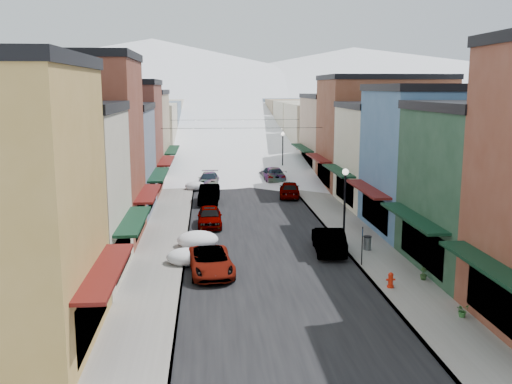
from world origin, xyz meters
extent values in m
cube|color=black|center=(0.00, 60.00, 0.01)|extent=(10.00, 160.00, 0.01)
cube|color=gray|center=(-6.60, 60.00, 0.07)|extent=(3.20, 160.00, 0.15)
cube|color=gray|center=(6.60, 60.00, 0.07)|extent=(3.20, 160.00, 0.15)
cube|color=slate|center=(-5.05, 60.00, 0.07)|extent=(0.10, 160.00, 0.15)
cube|color=slate|center=(5.05, 60.00, 0.07)|extent=(0.10, 160.00, 0.15)
cube|color=#5B120F|center=(-7.60, 4.00, 3.20)|extent=(1.20, 7.22, 0.15)
cube|color=beige|center=(-13.20, 12.50, 4.50)|extent=(10.00, 8.00, 9.00)
cube|color=black|center=(-13.20, 12.50, 9.25)|extent=(10.20, 8.20, 0.50)
cube|color=black|center=(-7.60, 12.50, 3.20)|extent=(1.20, 6.80, 0.15)
cube|color=brown|center=(-13.70, 20.50, 6.00)|extent=(11.00, 8.00, 12.00)
cube|color=black|center=(-13.70, 20.50, 12.25)|extent=(11.20, 8.20, 0.50)
cube|color=#5B120F|center=(-7.60, 20.50, 3.20)|extent=(1.20, 6.80, 0.15)
cube|color=slate|center=(-13.20, 29.00, 4.25)|extent=(10.00, 9.00, 8.50)
cube|color=black|center=(-13.20, 29.00, 8.75)|extent=(10.20, 9.20, 0.50)
cube|color=black|center=(-7.60, 29.00, 3.20)|extent=(1.20, 7.65, 0.15)
cube|color=brown|center=(-14.20, 38.00, 5.25)|extent=(12.00, 9.00, 10.50)
cube|color=black|center=(-14.20, 38.00, 10.75)|extent=(12.20, 9.20, 0.50)
cube|color=#5B120F|center=(-7.60, 38.00, 3.20)|extent=(1.20, 7.65, 0.15)
cube|color=tan|center=(-13.20, 48.00, 4.75)|extent=(10.00, 11.00, 9.50)
cube|color=black|center=(-13.20, 48.00, 9.75)|extent=(10.20, 11.20, 0.50)
cube|color=black|center=(-7.60, 48.00, 3.20)|extent=(1.20, 9.35, 0.15)
cube|color=black|center=(7.60, 3.00, 3.20)|extent=(1.20, 7.65, 0.15)
cube|color=#20442C|center=(13.20, 12.00, 4.50)|extent=(10.00, 9.00, 9.00)
cube|color=black|center=(7.60, 12.00, 3.20)|extent=(1.20, 7.65, 0.15)
cube|color=teal|center=(13.20, 21.00, 5.00)|extent=(10.00, 9.00, 10.00)
cube|color=black|center=(13.20, 21.00, 10.25)|extent=(10.20, 9.20, 0.50)
cube|color=#5B120F|center=(7.60, 21.00, 3.20)|extent=(1.20, 7.65, 0.15)
cube|color=beige|center=(13.70, 30.00, 4.25)|extent=(11.00, 9.00, 8.50)
cube|color=black|center=(13.70, 30.00, 8.75)|extent=(11.20, 9.20, 0.50)
cube|color=black|center=(7.60, 30.00, 3.20)|extent=(1.20, 7.65, 0.15)
cube|color=brown|center=(14.20, 39.00, 5.50)|extent=(12.00, 9.00, 11.00)
cube|color=black|center=(14.20, 39.00, 11.25)|extent=(12.20, 9.20, 0.50)
cube|color=#5B120F|center=(7.60, 39.00, 3.20)|extent=(1.20, 7.65, 0.15)
cube|color=tan|center=(13.20, 49.00, 4.50)|extent=(10.00, 11.00, 9.00)
cube|color=black|center=(13.20, 49.00, 9.25)|extent=(10.20, 11.20, 0.50)
cube|color=black|center=(7.60, 49.00, 3.20)|extent=(1.20, 9.35, 0.15)
cube|color=gray|center=(-12.50, 62.00, 4.00)|extent=(9.00, 13.00, 8.00)
cube|color=gray|center=(12.50, 62.00, 4.00)|extent=(9.00, 13.00, 8.00)
cube|color=gray|center=(-12.50, 76.00, 4.00)|extent=(9.00, 13.00, 8.00)
cube|color=gray|center=(12.50, 76.00, 4.00)|extent=(9.00, 13.00, 8.00)
cube|color=gray|center=(-12.50, 90.00, 4.00)|extent=(9.00, 13.00, 8.00)
cube|color=gray|center=(12.50, 90.00, 4.00)|extent=(9.00, 13.00, 8.00)
cube|color=gray|center=(-12.50, 104.00, 4.00)|extent=(9.00, 13.00, 8.00)
cube|color=gray|center=(12.50, 104.00, 4.00)|extent=(9.00, 13.00, 8.00)
cube|color=silver|center=(0.00, 225.00, 6.00)|extent=(360.00, 40.00, 12.00)
cone|color=white|center=(-30.00, 275.00, 17.00)|extent=(300.00, 300.00, 34.00)
cone|color=white|center=(70.00, 270.00, 15.00)|extent=(320.00, 320.00, 30.00)
cylinder|color=black|center=(0.00, 40.00, 6.20)|extent=(16.40, 0.04, 0.04)
cylinder|color=black|center=(0.00, 55.00, 6.20)|extent=(16.40, 0.04, 0.04)
imported|color=silver|center=(-3.50, 12.81, 0.70)|extent=(2.81, 5.26, 1.41)
imported|color=gray|center=(-3.50, 23.90, 0.76)|extent=(1.80, 4.45, 1.51)
imported|color=black|center=(-3.50, 32.65, 0.81)|extent=(2.04, 5.05, 1.63)
imported|color=gray|center=(-3.50, 41.35, 0.73)|extent=(2.37, 5.16, 1.46)
imported|color=black|center=(3.93, 16.37, 0.81)|extent=(2.14, 5.07, 1.63)
imported|color=gray|center=(4.08, 34.69, 0.79)|extent=(2.44, 4.84, 1.58)
imported|color=black|center=(3.50, 43.94, 0.83)|extent=(2.75, 5.85, 1.65)
imported|color=#AEB1B7|center=(-1.63, 60.47, 0.77)|extent=(2.14, 4.65, 1.55)
imported|color=silver|center=(0.66, 62.04, 0.84)|extent=(2.97, 6.14, 1.69)
cylinder|color=red|center=(5.67, 9.39, 0.20)|extent=(0.35, 0.35, 0.10)
cylinder|color=red|center=(5.67, 9.39, 0.46)|extent=(0.25, 0.25, 0.62)
sphere|color=red|center=(5.67, 9.39, 0.82)|extent=(0.27, 0.27, 0.27)
cylinder|color=red|center=(5.67, 9.39, 0.57)|extent=(0.47, 0.10, 0.10)
cylinder|color=black|center=(5.20, 13.22, 1.28)|extent=(0.06, 0.06, 2.26)
cube|color=navy|center=(5.20, 13.22, 2.10)|extent=(0.09, 0.30, 0.41)
cylinder|color=#5D6063|center=(6.39, 16.27, 0.56)|extent=(0.48, 0.48, 0.83)
cylinder|color=black|center=(6.39, 16.27, 1.00)|extent=(0.52, 0.52, 0.06)
cylinder|color=black|center=(5.23, 17.75, 0.21)|extent=(0.34, 0.34, 0.11)
cylinder|color=black|center=(5.23, 17.75, 2.45)|extent=(0.14, 0.14, 4.60)
sphere|color=white|center=(5.23, 17.75, 4.92)|extent=(0.41, 0.41, 0.41)
cylinder|color=black|center=(5.20, 48.24, 0.21)|extent=(0.34, 0.34, 0.11)
cylinder|color=black|center=(5.20, 48.24, 2.45)|extent=(0.14, 0.14, 4.59)
sphere|color=white|center=(5.20, 48.24, 4.91)|extent=(0.41, 0.41, 0.41)
imported|color=#367434|center=(7.67, 5.40, 0.45)|extent=(0.67, 0.63, 0.61)
imported|color=#2C4D23|center=(7.80, 10.42, 0.48)|extent=(0.46, 0.46, 0.67)
ellipsoid|color=white|center=(-4.90, 14.53, 0.50)|extent=(2.35, 1.99, 1.00)
ellipsoid|color=white|center=(-4.70, 15.73, 0.25)|extent=(1.01, 0.90, 0.50)
ellipsoid|color=white|center=(-4.30, 18.04, 0.56)|extent=(2.66, 2.25, 1.12)
ellipsoid|color=white|center=(-4.10, 19.24, 0.28)|extent=(1.14, 1.02, 0.57)
ellipsoid|color=white|center=(-4.84, 39.17, 0.45)|extent=(2.14, 1.81, 0.90)
ellipsoid|color=white|center=(-4.64, 40.37, 0.23)|extent=(0.91, 0.82, 0.46)
camera|label=1|loc=(-3.57, -17.78, 10.25)|focal=40.00mm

